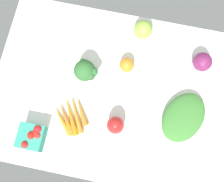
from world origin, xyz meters
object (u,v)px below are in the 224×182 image
object	(u,v)px
carrot_bunch	(71,115)
leafy_greens_clump	(184,117)
heirloom_tomato_orange	(127,65)
heirloom_tomato_green	(143,30)
bell_pepper_red	(115,125)
broccoli_head	(86,71)
berry_basket	(32,137)
red_onion_near_basket	(202,62)

from	to	relation	value
carrot_bunch	leafy_greens_clump	xyz separation A→B (cm)	(46.54, 8.39, 1.40)
heirloom_tomato_orange	leafy_greens_clump	xyz separation A→B (cm)	(27.66, -17.68, -0.61)
heirloom_tomato_green	heirloom_tomato_orange	bearing A→B (deg)	-103.00
heirloom_tomato_orange	bell_pepper_red	bearing A→B (deg)	-89.10
broccoli_head	leafy_greens_clump	xyz separation A→B (cm)	(43.99, -10.21, -4.42)
heirloom_tomato_green	bell_pepper_red	distance (cm)	44.44
heirloom_tomato_orange	bell_pepper_red	distance (cm)	26.96
berry_basket	bell_pepper_red	world-z (taller)	bell_pepper_red
heirloom_tomato_orange	red_onion_near_basket	distance (cm)	32.77
heirloom_tomato_green	red_onion_near_basket	distance (cm)	29.51
red_onion_near_basket	bell_pepper_red	distance (cm)	46.71
heirloom_tomato_green	bell_pepper_red	size ratio (longest dim) A/B	0.94
carrot_bunch	leafy_greens_clump	size ratio (longest dim) A/B	0.82
heirloom_tomato_green	leafy_greens_clump	distance (cm)	42.30
berry_basket	red_onion_near_basket	bearing A→B (deg)	35.77
heirloom_tomato_orange	carrot_bunch	xyz separation A→B (cm)	(-18.88, -26.07, -2.01)
broccoli_head	leafy_greens_clump	world-z (taller)	broccoli_head
leafy_greens_clump	heirloom_tomato_green	bearing A→B (deg)	124.01
broccoli_head	red_onion_near_basket	xyz separation A→B (cm)	(48.20, 15.08, -2.90)
broccoli_head	heirloom_tomato_green	world-z (taller)	broccoli_head
berry_basket	heirloom_tomato_green	size ratio (longest dim) A/B	1.22
berry_basket	leafy_greens_clump	size ratio (longest dim) A/B	0.45
red_onion_near_basket	leafy_greens_clump	distance (cm)	25.69
bell_pepper_red	leafy_greens_clump	xyz separation A→B (cm)	(27.23, 9.25, -1.85)
broccoli_head	heirloom_tomato_green	bearing A→B (deg)	50.67
broccoli_head	heirloom_tomato_green	xyz separation A→B (cm)	(20.34, 24.83, -2.82)
heirloom_tomato_orange	heirloom_tomato_green	world-z (taller)	heirloom_tomato_green
heirloom_tomato_orange	red_onion_near_basket	bearing A→B (deg)	13.44
heirloom_tomato_green	berry_basket	bearing A→B (deg)	-122.85
leafy_greens_clump	red_onion_near_basket	bearing A→B (deg)	80.56
leafy_greens_clump	heirloom_tomato_orange	bearing A→B (deg)	147.41
broccoli_head	leafy_greens_clump	distance (cm)	45.38
broccoli_head	berry_basket	xyz separation A→B (cm)	(-15.64, -30.90, -3.22)
bell_pepper_red	leafy_greens_clump	size ratio (longest dim) A/B	0.39
heirloom_tomato_orange	bell_pepper_red	world-z (taller)	bell_pepper_red
carrot_bunch	leafy_greens_clump	world-z (taller)	leafy_greens_clump
red_onion_near_basket	berry_basket	bearing A→B (deg)	-144.23
red_onion_near_basket	heirloom_tomato_orange	bearing A→B (deg)	-166.56
broccoli_head	berry_basket	bearing A→B (deg)	-116.84
heirloom_tomato_orange	carrot_bunch	bearing A→B (deg)	-125.92
bell_pepper_red	red_onion_near_basket	bearing A→B (deg)	47.70
carrot_bunch	heirloom_tomato_orange	bearing A→B (deg)	54.08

